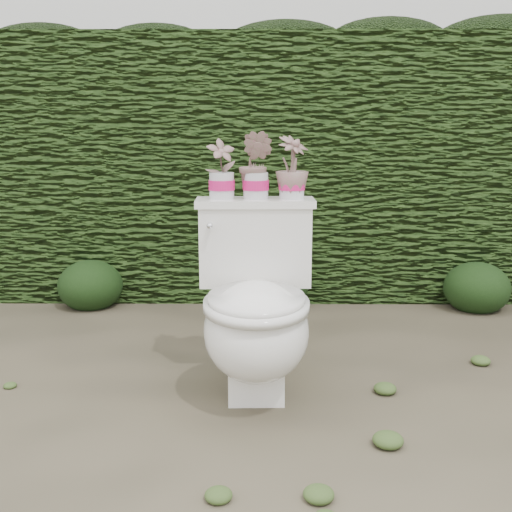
{
  "coord_description": "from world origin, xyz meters",
  "views": [
    {
      "loc": [
        -0.08,
        -2.67,
        1.1
      ],
      "look_at": [
        -0.1,
        -0.07,
        0.55
      ],
      "focal_mm": 45.0,
      "sensor_mm": 36.0,
      "label": 1
    }
  ],
  "objects_px": {
    "toilet": "(256,311)",
    "potted_plant_center": "(256,167)",
    "potted_plant_right": "(292,169)",
    "potted_plant_left": "(222,171)"
  },
  "relations": [
    {
      "from": "toilet",
      "to": "potted_plant_center",
      "type": "distance_m",
      "value": 0.6
    },
    {
      "from": "toilet",
      "to": "potted_plant_right",
      "type": "distance_m",
      "value": 0.61
    },
    {
      "from": "potted_plant_center",
      "to": "toilet",
      "type": "bearing_deg",
      "value": -56.89
    },
    {
      "from": "toilet",
      "to": "potted_plant_center",
      "type": "bearing_deg",
      "value": 89.32
    },
    {
      "from": "potted_plant_center",
      "to": "potted_plant_right",
      "type": "height_order",
      "value": "potted_plant_center"
    },
    {
      "from": "toilet",
      "to": "potted_plant_right",
      "type": "height_order",
      "value": "potted_plant_right"
    },
    {
      "from": "toilet",
      "to": "potted_plant_left",
      "type": "height_order",
      "value": "potted_plant_left"
    },
    {
      "from": "potted_plant_left",
      "to": "potted_plant_right",
      "type": "relative_size",
      "value": 0.95
    },
    {
      "from": "toilet",
      "to": "potted_plant_left",
      "type": "distance_m",
      "value": 0.61
    },
    {
      "from": "potted_plant_left",
      "to": "potted_plant_right",
      "type": "xyz_separation_m",
      "value": [
        0.29,
        0.01,
        0.01
      ]
    }
  ]
}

